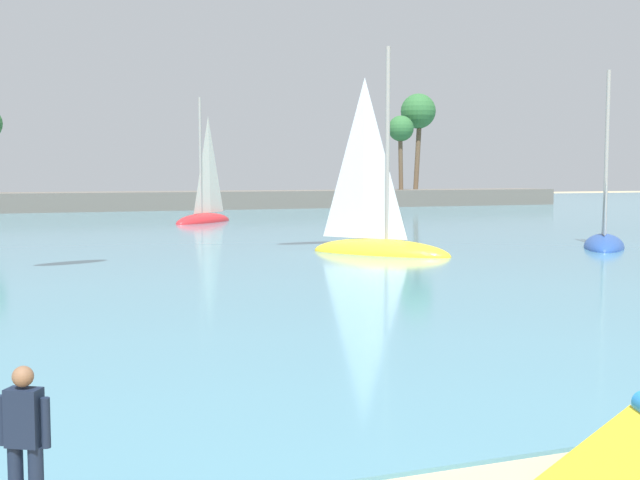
{
  "coord_description": "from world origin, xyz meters",
  "views": [
    {
      "loc": [
        -3.23,
        -1.52,
        3.54
      ],
      "look_at": [
        2.07,
        12.08,
        2.35
      ],
      "focal_mm": 45.74,
      "sensor_mm": 36.0,
      "label": 1
    }
  ],
  "objects_px": {
    "person_at_waterline": "(25,443)",
    "sailboat_toward_headland": "(604,230)",
    "sailboat_mid_bay": "(377,234)",
    "sailboat_far_left": "(204,210)"
  },
  "relations": [
    {
      "from": "person_at_waterline",
      "to": "sailboat_toward_headland",
      "type": "xyz_separation_m",
      "value": [
        26.46,
        22.68,
        -0.03
      ]
    },
    {
      "from": "person_at_waterline",
      "to": "sailboat_mid_bay",
      "type": "distance_m",
      "value": 27.99
    },
    {
      "from": "sailboat_far_left",
      "to": "person_at_waterline",
      "type": "bearing_deg",
      "value": -105.18
    },
    {
      "from": "sailboat_mid_bay",
      "to": "sailboat_toward_headland",
      "type": "height_order",
      "value": "sailboat_mid_bay"
    },
    {
      "from": "sailboat_toward_headland",
      "to": "person_at_waterline",
      "type": "bearing_deg",
      "value": -139.4
    },
    {
      "from": "person_at_waterline",
      "to": "sailboat_mid_bay",
      "type": "height_order",
      "value": "sailboat_mid_bay"
    },
    {
      "from": "sailboat_mid_bay",
      "to": "sailboat_far_left",
      "type": "relative_size",
      "value": 1.0
    },
    {
      "from": "sailboat_mid_bay",
      "to": "sailboat_far_left",
      "type": "bearing_deg",
      "value": 93.76
    },
    {
      "from": "sailboat_mid_bay",
      "to": "person_at_waterline",
      "type": "bearing_deg",
      "value": -122.39
    },
    {
      "from": "person_at_waterline",
      "to": "sailboat_mid_bay",
      "type": "relative_size",
      "value": 0.17
    }
  ]
}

